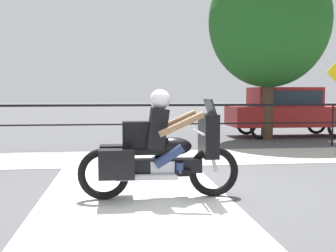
% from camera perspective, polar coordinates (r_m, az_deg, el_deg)
% --- Properties ---
extents(ground_plane, '(120.00, 120.00, 0.00)m').
position_cam_1_polar(ground_plane, '(6.47, 2.12, -8.90)').
color(ground_plane, '#4C4C4F').
extents(sidewalk_band, '(44.00, 2.40, 0.01)m').
position_cam_1_polar(sidewalk_band, '(9.78, -1.01, -4.29)').
color(sidewalk_band, '#B7B2A8').
rests_on(sidewalk_band, ground).
extents(crosswalk_band, '(2.68, 6.00, 0.01)m').
position_cam_1_polar(crosswalk_band, '(6.21, -4.49, -9.46)').
color(crosswalk_band, silver).
rests_on(crosswalk_band, ground).
extents(fence_railing, '(36.00, 0.05, 1.20)m').
position_cam_1_polar(fence_railing, '(11.34, -1.88, 1.69)').
color(fence_railing, black).
rests_on(fence_railing, ground).
extents(motorcycle, '(2.30, 0.76, 1.55)m').
position_cam_1_polar(motorcycle, '(5.97, -1.35, -3.38)').
color(motorcycle, black).
rests_on(motorcycle, ground).
extents(parked_car, '(4.26, 1.65, 1.69)m').
position_cam_1_polar(parked_car, '(15.04, 15.95, 2.29)').
color(parked_car, maroon).
rests_on(parked_car, ground).
extents(tree_behind_sign, '(3.85, 3.85, 5.91)m').
position_cam_1_polar(tree_behind_sign, '(14.18, 13.52, 13.64)').
color(tree_behind_sign, '#473323').
rests_on(tree_behind_sign, ground).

